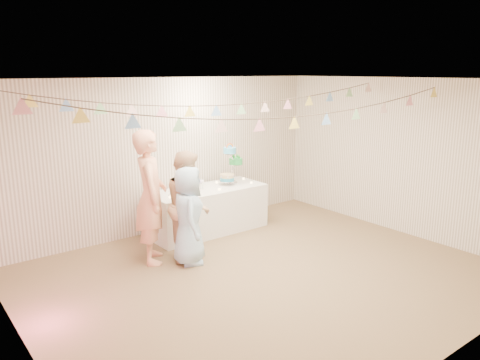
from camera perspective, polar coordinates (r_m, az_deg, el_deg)
floor at (r=6.49m, az=2.99°, el=-11.49°), size 6.00×6.00×0.00m
ceiling at (r=5.89m, az=3.31°, el=12.13°), size 6.00×6.00×0.00m
back_wall at (r=8.07m, az=-8.56°, el=3.03°), size 6.00×6.00×0.00m
front_wall at (r=4.55m, az=24.31°, el=-6.06°), size 6.00×6.00×0.00m
left_wall at (r=4.74m, az=-25.57°, el=-5.43°), size 5.00×5.00×0.00m
right_wall at (r=8.30m, az=19.02°, el=2.73°), size 5.00×5.00×0.00m
table at (r=8.04m, az=-3.98°, el=-3.65°), size 2.02×0.81×0.76m
cake_stand at (r=8.22m, az=-1.07°, el=1.83°), size 0.60×0.35×0.67m
cake_bottom at (r=8.14m, az=-1.65°, el=-0.09°), size 0.31×0.31×0.15m
cake_middle at (r=8.39m, az=-0.45°, el=2.21°), size 0.27×0.27×0.22m
cake_top_tier at (r=8.11m, az=-1.29°, el=3.76°), size 0.25×0.25×0.19m
platter at (r=7.60m, az=-7.51°, el=-1.77°), size 0.32×0.32×0.02m
posy at (r=7.91m, az=-4.79°, el=-0.57°), size 0.14×0.14×0.16m
person_adult_a at (r=6.75m, az=-10.82°, el=-2.04°), size 0.72×0.83×1.92m
person_adult_b at (r=6.86m, az=-6.36°, el=-3.02°), size 0.91×0.97×1.60m
person_child at (r=6.67m, az=-6.30°, el=-4.34°), size 0.70×0.82×1.41m
bunting_back at (r=6.77m, az=-2.94°, el=10.16°), size 5.60×1.10×0.40m
bunting_front at (r=5.76m, az=4.59°, el=9.29°), size 5.60×0.90×0.36m
tealight_0 at (r=7.41m, az=-8.52°, el=-2.07°), size 0.04×0.04×0.03m
tealight_1 at (r=7.90m, az=-6.86°, el=-1.05°), size 0.04×0.04×0.03m
tealight_2 at (r=7.82m, az=-2.51°, el=-1.13°), size 0.04×0.04×0.03m
tealight_3 at (r=8.30m, az=-2.86°, el=-0.27°), size 0.04×0.04×0.03m
tealight_4 at (r=8.27m, az=1.40°, el=-0.31°), size 0.04×0.04×0.03m
tealight_5 at (r=8.57m, az=0.42°, el=0.18°), size 0.04×0.04×0.03m
tealight_6 at (r=7.87m, az=-6.92°, el=-1.11°), size 0.04×0.04×0.03m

